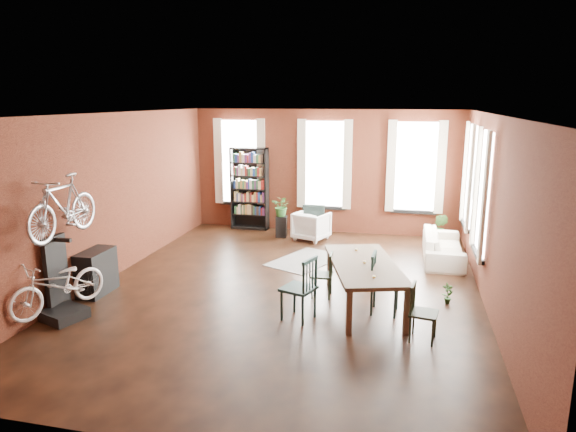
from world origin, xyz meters
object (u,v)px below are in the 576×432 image
(dining_chair_c, at_px, (424,313))
(dining_table, at_px, (364,285))
(bookshelf, at_px, (250,189))
(cream_sofa, at_px, (443,242))
(bike_trainer, at_px, (64,314))
(plant_stand, at_px, (281,227))
(bicycle_floor, at_px, (56,261))
(dining_chair_d, at_px, (385,284))
(dining_chair_b, at_px, (322,275))
(white_armchair, at_px, (311,224))
(dining_chair_a, at_px, (298,288))
(console_table, at_px, (96,272))

(dining_chair_c, bearing_deg, dining_table, 51.48)
(bookshelf, relative_size, cream_sofa, 1.06)
(cream_sofa, height_order, bike_trainer, cream_sofa)
(plant_stand, xyz_separation_m, bicycle_floor, (-2.20, -5.73, 0.72))
(bike_trainer, height_order, bicycle_floor, bicycle_floor)
(dining_chair_d, relative_size, cream_sofa, 0.48)
(dining_table, bearing_deg, plant_stand, 104.21)
(dining_chair_b, height_order, bicycle_floor, bicycle_floor)
(white_armchair, bearing_deg, bookshelf, -1.46)
(dining_chair_a, height_order, bike_trainer, dining_chair_a)
(bookshelf, height_order, white_armchair, bookshelf)
(dining_table, relative_size, dining_chair_a, 2.18)
(console_table, bearing_deg, dining_chair_b, 10.93)
(console_table, bearing_deg, bike_trainer, -83.28)
(dining_chair_a, bearing_deg, bike_trainer, -57.46)
(dining_table, height_order, cream_sofa, cream_sofa)
(dining_chair_a, height_order, plant_stand, dining_chair_a)
(plant_stand, bearing_deg, dining_chair_d, -56.61)
(cream_sofa, distance_m, console_table, 7.15)
(white_armchair, height_order, bicycle_floor, bicycle_floor)
(dining_chair_b, relative_size, dining_chair_d, 0.81)
(bookshelf, xyz_separation_m, bike_trainer, (-1.15, -6.34, -1.02))
(dining_table, relative_size, bicycle_floor, 1.39)
(bike_trainer, bearing_deg, dining_chair_c, 5.69)
(dining_chair_c, xyz_separation_m, white_armchair, (-2.61, 5.05, -0.03))
(dining_chair_a, distance_m, bookshelf, 6.04)
(bike_trainer, bearing_deg, cream_sofa, 37.26)
(dining_chair_a, distance_m, dining_chair_d, 1.44)
(dining_chair_b, bearing_deg, console_table, -81.41)
(bike_trainer, distance_m, console_table, 1.19)
(bike_trainer, xyz_separation_m, plant_stand, (2.18, 5.69, 0.19))
(dining_table, bearing_deg, bicycle_floor, -177.15)
(dining_chair_b, relative_size, bookshelf, 0.37)
(plant_stand, bearing_deg, console_table, -116.99)
(dining_table, xyz_separation_m, bicycle_floor, (-4.64, -1.64, 0.60))
(console_table, bearing_deg, bicycle_floor, -84.18)
(dining_chair_b, xyz_separation_m, dining_chair_c, (1.72, -1.35, 0.02))
(dining_chair_b, distance_m, dining_chair_c, 2.19)
(console_table, bearing_deg, dining_chair_a, -4.00)
(dining_chair_b, bearing_deg, dining_chair_a, -13.46)
(bookshelf, bearing_deg, dining_chair_d, -51.91)
(dining_chair_c, bearing_deg, cream_sofa, 1.85)
(dining_chair_a, height_order, console_table, dining_chair_a)
(cream_sofa, bearing_deg, console_table, 119.33)
(dining_table, xyz_separation_m, plant_stand, (-2.44, 4.09, -0.12))
(white_armchair, bearing_deg, dining_table, 132.57)
(dining_chair_a, relative_size, white_armchair, 1.33)
(dining_chair_d, bearing_deg, dining_chair_b, 70.76)
(cream_sofa, relative_size, plant_stand, 3.85)
(plant_stand, bearing_deg, dining_chair_c, -56.49)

